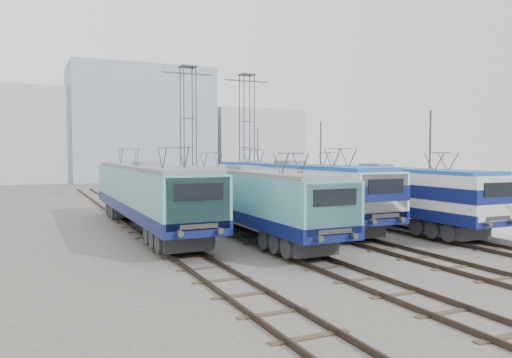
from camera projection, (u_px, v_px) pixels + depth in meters
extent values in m
plane|color=#514C47|center=(323.00, 246.00, 24.14)|extent=(160.00, 160.00, 0.00)
cube|color=#9E9E99|center=(384.00, 214.00, 35.65)|extent=(4.00, 70.00, 0.30)
cube|color=#0D154B|center=(147.00, 207.00, 28.49)|extent=(2.97, 18.74, 0.62)
cube|color=teal|center=(147.00, 185.00, 28.42)|extent=(2.92, 18.74, 1.87)
cube|color=teal|center=(196.00, 203.00, 20.26)|extent=(2.68, 0.73, 2.12)
cube|color=slate|center=(147.00, 167.00, 28.36)|extent=(2.68, 17.99, 0.21)
cube|color=#262628|center=(178.00, 237.00, 22.86)|extent=(2.19, 3.75, 0.70)
cube|color=#262628|center=(128.00, 209.00, 34.19)|extent=(2.19, 3.75, 0.70)
cube|color=#0D154B|center=(244.00, 211.00, 27.22)|extent=(2.80, 17.71, 0.59)
cube|color=teal|center=(244.00, 189.00, 27.15)|extent=(2.75, 17.71, 1.77)
cube|color=teal|center=(330.00, 208.00, 19.45)|extent=(2.53, 0.69, 2.01)
cube|color=slate|center=(244.00, 171.00, 27.10)|extent=(2.53, 17.00, 0.20)
cube|color=#262628|center=(297.00, 242.00, 21.91)|extent=(2.07, 3.54, 0.66)
cube|color=#262628|center=(208.00, 212.00, 32.61)|extent=(2.07, 3.54, 0.66)
cube|color=#0D154B|center=(290.00, 201.00, 31.82)|extent=(2.95, 18.66, 0.62)
cube|color=silver|center=(290.00, 182.00, 31.76)|extent=(2.90, 18.66, 1.87)
cube|color=#0D154B|center=(290.00, 183.00, 31.76)|extent=(2.94, 18.68, 0.73)
cube|color=silver|center=(381.00, 196.00, 23.64)|extent=(2.67, 0.73, 2.11)
cube|color=#164491|center=(290.00, 166.00, 31.70)|extent=(2.67, 17.91, 0.21)
cube|color=#262628|center=(346.00, 227.00, 26.23)|extent=(2.18, 3.73, 0.70)
cube|color=#262628|center=(250.00, 204.00, 37.51)|extent=(2.18, 3.73, 0.70)
cube|color=#0D154B|center=(376.00, 203.00, 31.07)|extent=(2.82, 17.78, 0.59)
cube|color=silver|center=(376.00, 184.00, 31.01)|extent=(2.77, 17.78, 1.78)
cube|color=#0D154B|center=(376.00, 185.00, 31.01)|extent=(2.81, 17.80, 0.69)
cube|color=silver|center=(492.00, 199.00, 23.27)|extent=(2.54, 0.69, 2.02)
cube|color=#164491|center=(376.00, 169.00, 30.95)|extent=(2.54, 17.07, 0.20)
cube|color=#262628|center=(448.00, 228.00, 25.74)|extent=(2.07, 3.56, 0.67)
cube|color=#262628|center=(324.00, 206.00, 36.49)|extent=(2.07, 3.56, 0.67)
cylinder|color=#3F4247|center=(184.00, 135.00, 43.03)|extent=(0.10, 0.10, 12.00)
cylinder|color=#3F4247|center=(196.00, 136.00, 43.49)|extent=(0.10, 0.10, 12.00)
cylinder|color=#3F4247|center=(181.00, 136.00, 44.03)|extent=(0.10, 0.10, 12.00)
cylinder|color=#3F4247|center=(193.00, 136.00, 44.49)|extent=(0.10, 0.10, 12.00)
cube|color=#3F4247|center=(188.00, 74.00, 43.47)|extent=(4.50, 0.12, 0.12)
cylinder|color=#3F4247|center=(244.00, 137.00, 47.56)|extent=(0.10, 0.10, 12.00)
cylinder|color=#3F4247|center=(254.00, 137.00, 48.02)|extent=(0.10, 0.10, 12.00)
cylinder|color=#3F4247|center=(240.00, 137.00, 48.56)|extent=(0.10, 0.10, 12.00)
cylinder|color=#3F4247|center=(250.00, 137.00, 49.02)|extent=(0.10, 0.10, 12.00)
cube|color=#3F4247|center=(247.00, 81.00, 48.00)|extent=(4.50, 0.12, 0.12)
cylinder|color=#3F4247|center=(430.00, 170.00, 29.36)|extent=(0.12, 0.12, 7.00)
cylinder|color=#3F4247|center=(321.00, 165.00, 40.24)|extent=(0.12, 0.12, 7.00)
cylinder|color=#3F4247|center=(258.00, 162.00, 51.12)|extent=(0.12, 0.12, 7.00)
cube|color=#A2AAB6|center=(18.00, 136.00, 74.13)|extent=(18.00, 12.00, 14.00)
cube|color=#8B95AB|center=(140.00, 125.00, 81.54)|extent=(22.00, 14.00, 18.00)
cube|color=#A2AAB6|center=(251.00, 144.00, 90.07)|extent=(16.00, 12.00, 12.00)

